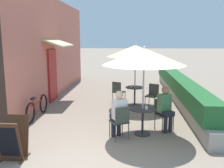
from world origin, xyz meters
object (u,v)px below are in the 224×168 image
at_px(cafe_chair_near_right, 120,120).
at_px(coffee_cup_mid, 132,86).
at_px(patio_umbrella_mid, 135,51).
at_px(menu_board, 13,139).
at_px(patio_table_near, 143,116).
at_px(cafe_chair_near_left, 163,112).
at_px(patio_table_mid, 135,93).
at_px(patio_umbrella_near, 144,57).
at_px(coffee_cup_near, 146,108).
at_px(seated_patron_near_left, 165,107).
at_px(seated_patron_near_right, 119,112).
at_px(cafe_chair_mid_left, 153,94).
at_px(cafe_chair_mid_right, 118,91).
at_px(bicycle_leaning, 37,107).

height_order(cafe_chair_near_right, coffee_cup_mid, cafe_chair_near_right).
bearing_deg(patio_umbrella_mid, menu_board, -120.25).
relative_size(patio_table_near, patio_umbrella_mid, 0.31).
xyz_separation_m(cafe_chair_near_left, patio_table_mid, (-0.74, 2.51, -0.02)).
distance_m(coffee_cup_mid, menu_board, 5.12).
xyz_separation_m(patio_umbrella_near, patio_umbrella_mid, (-0.16, 2.91, 0.00)).
bearing_deg(patio_table_near, coffee_cup_near, -45.13).
distance_m(coffee_cup_near, coffee_cup_mid, 2.98).
distance_m(patio_table_near, coffee_cup_near, 0.29).
distance_m(patio_umbrella_near, coffee_cup_near, 1.32).
relative_size(seated_patron_near_left, cafe_chair_near_right, 1.44).
bearing_deg(seated_patron_near_left, coffee_cup_near, 6.82).
relative_size(cafe_chair_near_left, patio_table_mid, 1.22).
bearing_deg(menu_board, patio_umbrella_near, 29.07).
height_order(cafe_chair_near_right, patio_table_mid, cafe_chair_near_right).
distance_m(seated_patron_near_right, patio_table_mid, 3.25).
distance_m(cafe_chair_mid_left, cafe_chair_mid_right, 1.39).
xyz_separation_m(seated_patron_near_right, coffee_cup_near, (0.71, 0.21, 0.07)).
bearing_deg(coffee_cup_mid, patio_table_near, -84.34).
bearing_deg(bicycle_leaning, patio_umbrella_mid, 29.63).
height_order(coffee_cup_near, menu_board, menu_board).
distance_m(cafe_chair_near_right, bicycle_leaning, 3.16).
bearing_deg(cafe_chair_near_left, seated_patron_near_right, 1.70).
height_order(seated_patron_near_right, coffee_cup_mid, seated_patron_near_right).
xyz_separation_m(patio_umbrella_mid, coffee_cup_mid, (-0.12, -0.04, -1.32)).
xyz_separation_m(patio_umbrella_near, cafe_chair_near_left, (0.57, 0.40, -1.56)).
bearing_deg(patio_umbrella_mid, coffee_cup_mid, -162.09).
height_order(seated_patron_near_left, patio_table_mid, seated_patron_near_left).
xyz_separation_m(cafe_chair_mid_left, menu_board, (-3.27, -4.25, -0.08)).
bearing_deg(seated_patron_near_left, patio_umbrella_mid, -101.60).
height_order(patio_table_near, cafe_chair_mid_right, cafe_chair_mid_right).
bearing_deg(bicycle_leaning, coffee_cup_near, -19.62).
relative_size(cafe_chair_mid_left, bicycle_leaning, 0.50).
distance_m(cafe_chair_near_left, coffee_cup_near, 0.73).
relative_size(patio_table_near, cafe_chair_near_left, 0.82).
relative_size(patio_umbrella_near, cafe_chair_near_right, 2.68).
height_order(coffee_cup_near, patio_umbrella_mid, patio_umbrella_mid).
bearing_deg(cafe_chair_near_right, bicycle_leaning, 121.72).
relative_size(patio_table_mid, patio_umbrella_mid, 0.31).
bearing_deg(coffee_cup_mid, cafe_chair_mid_left, -15.15).
xyz_separation_m(cafe_chair_near_left, seated_patron_near_left, (0.05, -0.10, 0.17)).
xyz_separation_m(coffee_cup_near, coffee_cup_mid, (-0.37, 2.95, 0.00)).
distance_m(cafe_chair_near_left, menu_board, 3.90).
xyz_separation_m(patio_umbrella_mid, cafe_chair_mid_right, (-0.65, 0.25, -1.56)).
distance_m(seated_patron_near_left, cafe_chair_mid_left, 2.37).
relative_size(seated_patron_near_right, coffee_cup_near, 13.89).
bearing_deg(cafe_chair_near_right, cafe_chair_mid_right, 65.47).
distance_m(coffee_cup_near, patio_table_mid, 3.01).
relative_size(patio_umbrella_near, patio_umbrella_mid, 1.00).
height_order(cafe_chair_near_left, seated_patron_near_right, seated_patron_near_right).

